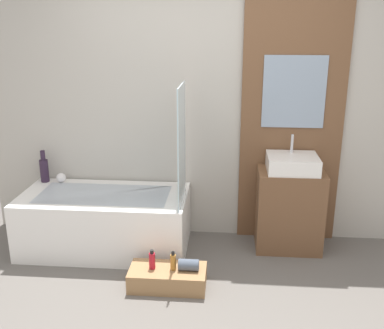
{
  "coord_description": "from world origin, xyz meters",
  "views": [
    {
      "loc": [
        0.22,
        -2.53,
        2.01
      ],
      "look_at": [
        -0.05,
        0.69,
        0.98
      ],
      "focal_mm": 42.0,
      "sensor_mm": 36.0,
      "label": 1
    }
  ],
  "objects_px": {
    "bathtub": "(105,221)",
    "bottle_soap_primary": "(152,260)",
    "wooden_step_bench": "(168,278)",
    "vase_round_light": "(61,178)",
    "sink": "(292,163)",
    "vase_tall_dark": "(44,169)",
    "bottle_soap_secondary": "(173,261)"
  },
  "relations": [
    {
      "from": "bathtub",
      "to": "bottle_soap_primary",
      "type": "height_order",
      "value": "bathtub"
    },
    {
      "from": "wooden_step_bench",
      "to": "vase_round_light",
      "type": "distance_m",
      "value": 1.53
    },
    {
      "from": "sink",
      "to": "vase_tall_dark",
      "type": "bearing_deg",
      "value": 176.79
    },
    {
      "from": "wooden_step_bench",
      "to": "vase_tall_dark",
      "type": "bearing_deg",
      "value": 146.1
    },
    {
      "from": "wooden_step_bench",
      "to": "vase_round_light",
      "type": "relative_size",
      "value": 6.73
    },
    {
      "from": "sink",
      "to": "vase_round_light",
      "type": "xyz_separation_m",
      "value": [
        -2.17,
        0.13,
        -0.24
      ]
    },
    {
      "from": "bottle_soap_primary",
      "to": "vase_round_light",
      "type": "bearing_deg",
      "value": 139.56
    },
    {
      "from": "sink",
      "to": "vase_round_light",
      "type": "distance_m",
      "value": 2.19
    },
    {
      "from": "wooden_step_bench",
      "to": "vase_round_light",
      "type": "bearing_deg",
      "value": 142.67
    },
    {
      "from": "bathtub",
      "to": "vase_tall_dark",
      "type": "bearing_deg",
      "value": 156.51
    },
    {
      "from": "bathtub",
      "to": "vase_round_light",
      "type": "height_order",
      "value": "vase_round_light"
    },
    {
      "from": "bathtub",
      "to": "vase_tall_dark",
      "type": "relative_size",
      "value": 4.81
    },
    {
      "from": "bathtub",
      "to": "sink",
      "type": "relative_size",
      "value": 3.38
    },
    {
      "from": "sink",
      "to": "bottle_soap_primary",
      "type": "height_order",
      "value": "sink"
    },
    {
      "from": "sink",
      "to": "vase_round_light",
      "type": "bearing_deg",
      "value": 176.67
    },
    {
      "from": "bathtub",
      "to": "vase_tall_dark",
      "type": "xyz_separation_m",
      "value": [
        -0.66,
        0.29,
        0.39
      ]
    },
    {
      "from": "vase_tall_dark",
      "to": "bottle_soap_primary",
      "type": "relative_size",
      "value": 1.95
    },
    {
      "from": "bottle_soap_primary",
      "to": "wooden_step_bench",
      "type": "bearing_deg",
      "value": 0.0
    },
    {
      "from": "bathtub",
      "to": "bottle_soap_secondary",
      "type": "height_order",
      "value": "bathtub"
    },
    {
      "from": "wooden_step_bench",
      "to": "bottle_soap_primary",
      "type": "bearing_deg",
      "value": 180.0
    },
    {
      "from": "bathtub",
      "to": "bottle_soap_secondary",
      "type": "relative_size",
      "value": 9.77
    },
    {
      "from": "vase_tall_dark",
      "to": "bottle_soap_primary",
      "type": "height_order",
      "value": "vase_tall_dark"
    },
    {
      "from": "bathtub",
      "to": "sink",
      "type": "distance_m",
      "value": 1.77
    },
    {
      "from": "vase_round_light",
      "to": "bottle_soap_primary",
      "type": "height_order",
      "value": "vase_round_light"
    },
    {
      "from": "wooden_step_bench",
      "to": "bottle_soap_primary",
      "type": "xyz_separation_m",
      "value": [
        -0.12,
        0.0,
        0.15
      ]
    },
    {
      "from": "bottle_soap_secondary",
      "to": "wooden_step_bench",
      "type": "bearing_deg",
      "value": 180.0
    },
    {
      "from": "vase_round_light",
      "to": "bathtub",
      "type": "bearing_deg",
      "value": -29.58
    },
    {
      "from": "wooden_step_bench",
      "to": "sink",
      "type": "distance_m",
      "value": 1.47
    },
    {
      "from": "wooden_step_bench",
      "to": "sink",
      "type": "xyz_separation_m",
      "value": [
        1.02,
        0.75,
        0.74
      ]
    },
    {
      "from": "bottle_soap_primary",
      "to": "vase_tall_dark",
      "type": "bearing_deg",
      "value": 143.49
    },
    {
      "from": "bottle_soap_secondary",
      "to": "bathtub",
      "type": "bearing_deg",
      "value": 139.59
    },
    {
      "from": "wooden_step_bench",
      "to": "vase_tall_dark",
      "type": "distance_m",
      "value": 1.69
    }
  ]
}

